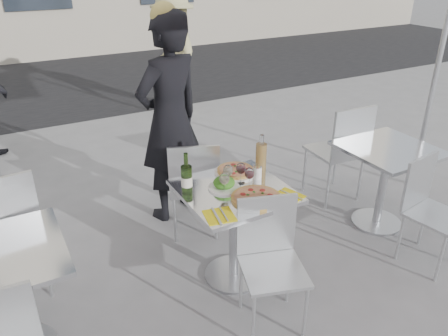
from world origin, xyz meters
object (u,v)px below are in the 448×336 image
side_table_left (3,285)px  pizza_near (256,198)px  chair_near (270,252)px  wineglass_red_b (241,169)px  napkin_left (219,215)px  main_table (234,215)px  wine_bottle (187,178)px  wineglass_white_b (228,171)px  side_chair_rfar (343,146)px  side_chair_lfar (2,229)px  side_chair_rnear (428,202)px  wineglass_white_a (224,179)px  carafe (261,157)px  side_table_right (385,170)px  sugar_shaker (257,172)px  napkin_right (288,196)px  pizza_far (235,171)px  pedestrian_b (174,53)px  wineglass_red_a (249,174)px  salad_plate (224,184)px  chair_far (194,182)px  woman_diner (170,120)px

side_table_left → pizza_near: 1.59m
chair_near → wineglass_red_b: size_ratio=5.42×
napkin_left → main_table: bearing=55.2°
wine_bottle → wineglass_white_b: wine_bottle is taller
side_chair_rfar → wine_bottle: wine_bottle is taller
side_chair_lfar → side_chair_rnear: bearing=154.6°
side_chair_rnear → wineglass_white_a: bearing=153.3°
chair_near → carafe: (0.30, 0.59, 0.36)m
side_table_right → wineglass_white_b: bearing=177.1°
side_chair_lfar → sugar_shaker: 1.75m
sugar_shaker → napkin_right: size_ratio=0.48×
chair_near → wine_bottle: (-0.32, 0.55, 0.36)m
pizza_near → wine_bottle: size_ratio=1.14×
main_table → pizza_near: bearing=-71.3°
side_table_right → pizza_near: pizza_near is taller
pizza_far → wineglass_white_b: size_ratio=1.97×
side_chair_rnear → wineglass_white_b: (-1.43, 0.58, 0.36)m
pedestrian_b → main_table: bearing=-13.2°
wineglass_red_a → wineglass_white_b: bearing=134.8°
pedestrian_b → wine_bottle: 4.03m
sugar_shaker → side_chair_lfar: bearing=165.2°
pizza_far → napkin_right: pizza_far is taller
side_table_right → salad_plate: size_ratio=3.41×
main_table → wineglass_white_b: wineglass_white_b is taller
side_table_right → wineglass_red_b: bearing=177.4°
side_chair_rfar → wine_bottle: 1.83m
wineglass_red_a → napkin_right: wineglass_red_a is taller
side_chair_rfar → carafe: size_ratio=3.41×
main_table → wineglass_white_a: bearing=-168.4°
side_chair_lfar → pizza_far: 1.62m
main_table → wineglass_red_a: size_ratio=4.76×
wineglass_red_b → napkin_right: wineglass_red_b is taller
chair_far → woman_diner: (-0.00, 0.45, 0.39)m
side_table_right → pizza_far: 1.40m
chair_near → pedestrian_b: pedestrian_b is taller
wineglass_white_a → napkin_right: size_ratio=0.70×
side_chair_rfar → pedestrian_b: bearing=-81.5°
woman_diner → wine_bottle: size_ratio=6.22×
side_table_left → sugar_shaker: sugar_shaker is taller
wineglass_red_a → side_chair_lfar: bearing=160.8°
side_table_left → carafe: carafe is taller
side_chair_lfar → side_table_right: bearing=164.2°
side_chair_rnear → wineglass_white_a: 1.62m
pedestrian_b → salad_plate: pedestrian_b is taller
salad_plate → wineglass_red_a: (0.15, -0.08, 0.07)m
chair_far → pizza_near: size_ratio=2.65×
wineglass_white_a → side_chair_rnear: bearing=-17.9°
side_table_left → sugar_shaker: (1.73, 0.07, 0.26)m
sugar_shaker → pizza_far: bearing=122.4°
side_chair_lfar → pedestrian_b: pedestrian_b is taller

